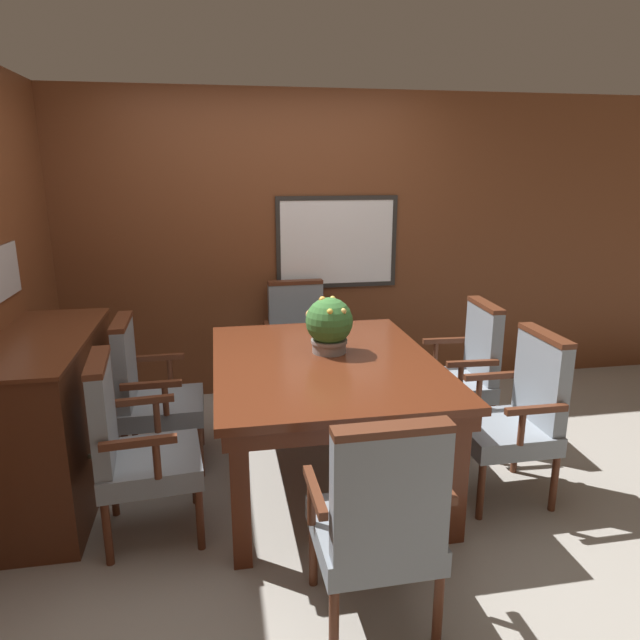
# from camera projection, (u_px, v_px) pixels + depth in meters

# --- Properties ---
(ground_plane) EXTENTS (14.00, 14.00, 0.00)m
(ground_plane) POSITION_uv_depth(u_px,v_px,m) (307.00, 488.00, 3.42)
(ground_plane) COLOR #A39E93
(wall_back) EXTENTS (7.20, 0.08, 2.45)m
(wall_back) POSITION_uv_depth(u_px,v_px,m) (275.00, 248.00, 4.64)
(wall_back) COLOR brown
(wall_back) RESTS_ON ground_plane
(dining_table) EXTENTS (1.29, 1.65, 0.77)m
(dining_table) POSITION_uv_depth(u_px,v_px,m) (325.00, 374.00, 3.37)
(dining_table) COLOR #562614
(dining_table) RESTS_ON ground_plane
(chair_head_far) EXTENTS (0.55, 0.51, 0.98)m
(chair_head_far) POSITION_uv_depth(u_px,v_px,m) (299.00, 340.00, 4.59)
(chair_head_far) COLOR #562B19
(chair_head_far) RESTS_ON ground_plane
(chair_left_far) EXTENTS (0.51, 0.54, 0.98)m
(chair_left_far) POSITION_uv_depth(u_px,v_px,m) (149.00, 390.00, 3.56)
(chair_left_far) COLOR #562B19
(chair_left_far) RESTS_ON ground_plane
(chair_right_near) EXTENTS (0.50, 0.54, 0.98)m
(chair_right_near) POSITION_uv_depth(u_px,v_px,m) (517.00, 412.00, 3.24)
(chair_right_near) COLOR #562B19
(chair_right_near) RESTS_ON ground_plane
(chair_right_far) EXTENTS (0.52, 0.55, 0.98)m
(chair_right_far) POSITION_uv_depth(u_px,v_px,m) (463.00, 369.00, 3.94)
(chair_right_far) COLOR #562B19
(chair_right_far) RESTS_ON ground_plane
(chair_left_near) EXTENTS (0.54, 0.57, 0.98)m
(chair_left_near) POSITION_uv_depth(u_px,v_px,m) (133.00, 444.00, 2.86)
(chair_left_near) COLOR #562B19
(chair_left_near) RESTS_ON ground_plane
(chair_head_near) EXTENTS (0.54, 0.51, 0.98)m
(chair_head_near) POSITION_uv_depth(u_px,v_px,m) (379.00, 519.00, 2.25)
(chair_head_near) COLOR #562B19
(chair_head_near) RESTS_ON ground_plane
(potted_plant) EXTENTS (0.29, 0.29, 0.35)m
(potted_plant) POSITION_uv_depth(u_px,v_px,m) (329.00, 325.00, 3.43)
(potted_plant) COLOR gray
(potted_plant) RESTS_ON dining_table
(sideboard_cabinet) EXTENTS (0.53, 1.31, 0.96)m
(sideboard_cabinet) POSITION_uv_depth(u_px,v_px,m) (51.00, 419.00, 3.22)
(sideboard_cabinet) COLOR #512816
(sideboard_cabinet) RESTS_ON ground_plane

